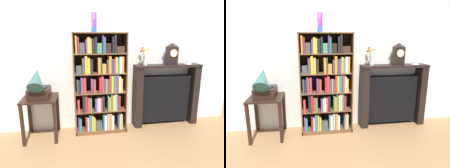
% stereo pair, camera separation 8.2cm
% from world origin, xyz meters
% --- Properties ---
extents(ground_plane, '(7.77, 6.40, 0.02)m').
position_xyz_m(ground_plane, '(0.00, 0.00, -0.01)').
color(ground_plane, '#997047').
extents(wall_back, '(4.77, 0.08, 2.60)m').
position_xyz_m(wall_back, '(0.12, 0.34, 1.30)').
color(wall_back, silver).
rests_on(wall_back, ground).
extents(bookshelf, '(0.84, 0.35, 1.65)m').
position_xyz_m(bookshelf, '(-0.00, 0.11, 0.78)').
color(bookshelf, brown).
rests_on(bookshelf, ground).
extents(cup_stack, '(0.09, 0.09, 0.29)m').
position_xyz_m(cup_stack, '(-0.08, 0.09, 1.79)').
color(cup_stack, blue).
rests_on(cup_stack, bookshelf).
extents(side_table_left, '(0.52, 0.54, 0.67)m').
position_xyz_m(side_table_left, '(-0.95, 0.03, 0.51)').
color(side_table_left, black).
rests_on(side_table_left, ground).
extents(gramophone, '(0.31, 0.51, 0.53)m').
position_xyz_m(gramophone, '(-0.95, -0.03, 0.87)').
color(gramophone, black).
rests_on(gramophone, side_table_left).
extents(fireplace_mantel, '(1.18, 0.26, 1.11)m').
position_xyz_m(fireplace_mantel, '(1.20, 0.19, 0.54)').
color(fireplace_mantel, black).
rests_on(fireplace_mantel, ground).
extents(mantel_clock, '(0.18, 0.14, 0.37)m').
position_xyz_m(mantel_clock, '(1.26, 0.16, 1.29)').
color(mantel_clock, black).
rests_on(mantel_clock, fireplace_mantel).
extents(flower_vase, '(0.16, 0.14, 0.34)m').
position_xyz_m(flower_vase, '(0.77, 0.17, 1.27)').
color(flower_vase, silver).
rests_on(flower_vase, fireplace_mantel).
extents(teacup_with_saucer, '(0.14, 0.14, 0.06)m').
position_xyz_m(teacup_with_saucer, '(1.58, 0.17, 1.13)').
color(teacup_with_saucer, white).
rests_on(teacup_with_saucer, fireplace_mantel).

